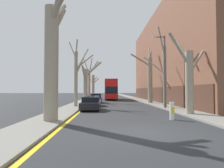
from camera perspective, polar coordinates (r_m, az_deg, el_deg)
The scene contains 19 objects.
ground_plane at distance 9.74m, azimuth 8.75°, elevation -13.52°, with size 300.00×300.00×0.00m, color #2B2D30.
sidewalk_left at distance 59.53m, azimuth -5.64°, elevation -3.71°, with size 2.47×120.00×0.12m, color gray.
sidewalk_right at distance 59.86m, azimuth 5.04°, elevation -3.71°, with size 2.47×120.00×0.12m, color gray.
building_facade_right at distance 37.76m, azimuth 19.20°, elevation 7.08°, with size 10.08×39.74×15.60m.
kerb_line_stripe at distance 59.46m, azimuth -4.28°, elevation -3.77°, with size 0.24×120.00×0.01m, color yellow.
street_tree_left_0 at distance 13.15m, azimuth -16.70°, elevation 7.55°, with size 2.07×4.40×8.44m.
street_tree_left_1 at distance 24.34m, azimuth -10.11°, elevation 2.56°, with size 3.30×2.82×8.16m.
street_tree_left_2 at distance 33.91m, azimuth -7.36°, elevation 0.33°, with size 3.18×3.18×6.77m.
street_tree_left_3 at distance 44.36m, azimuth -6.53°, elevation 1.01°, with size 3.92×3.95×8.98m.
street_tree_left_4 at distance 55.65m, azimuth -5.40°, elevation -0.45°, with size 2.90×2.98×6.29m.
street_tree_right_0 at distance 17.33m, azimuth 21.08°, elevation 1.71°, with size 3.68×3.02×6.58m.
street_tree_right_1 at distance 23.70m, azimuth 14.61°, elevation 2.82°, with size 2.85×4.13×8.83m.
street_tree_right_2 at distance 31.38m, azimuth 10.69°, elevation 2.03°, with size 3.86×2.41×9.04m.
double_decker_bus at distance 43.58m, azimuth -0.41°, elevation -1.29°, with size 2.54×11.25×4.26m.
parked_car_0 at distance 20.31m, azimuth -6.11°, elevation -5.64°, with size 1.88×4.02×1.33m.
parked_car_1 at distance 25.88m, azimuth -5.22°, elevation -4.86°, with size 1.74×4.22×1.30m.
parked_car_2 at distance 32.17m, azimuth -4.59°, elevation -4.15°, with size 1.83×4.10×1.48m.
lamp_post at distance 22.31m, azimuth 14.59°, elevation 4.50°, with size 1.40×0.20×7.93m.
traffic_bollard at distance 14.22m, azimuth 16.76°, elevation -7.37°, with size 0.32×0.33×1.18m.
Camera 1 is at (-1.77, -9.38, 1.97)m, focal length 32.00 mm.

